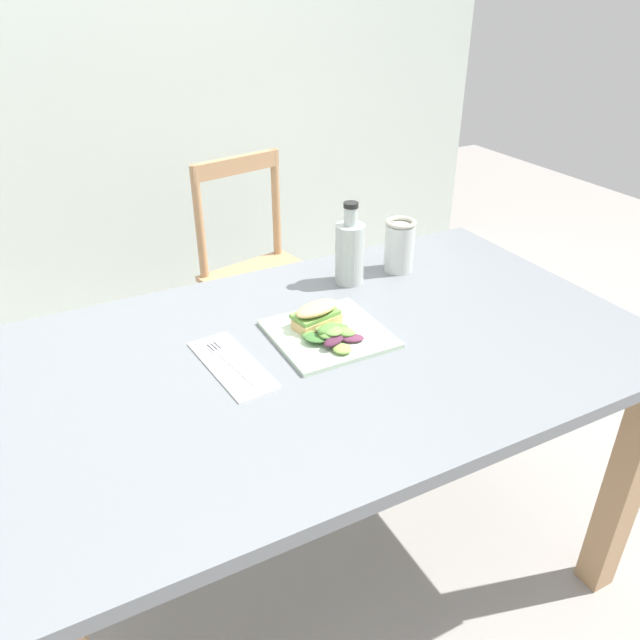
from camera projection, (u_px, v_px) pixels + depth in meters
The scene contains 11 objects.
ground_plane at pixel (295, 621), 1.56m from camera, with size 7.35×7.35×0.00m, color gray.
wall_back_cafe at pixel (84, 16), 2.27m from camera, with size 3.67×0.05×2.60m.
dining_table at pixel (332, 389), 1.38m from camera, with size 1.40×0.85×0.74m.
chair_wooden_far at pixel (263, 276), 2.29m from camera, with size 0.47×0.47×0.87m.
plate_lunch at pixel (328, 334), 1.35m from camera, with size 0.24×0.24×0.01m, color beige.
sandwich_half_front at pixel (317, 314), 1.36m from camera, with size 0.12×0.08×0.06m.
salad_mixed_greens at pixel (331, 333), 1.31m from camera, with size 0.14×0.14×0.04m.
napkin_folded at pixel (232, 365), 1.25m from camera, with size 0.09×0.25×0.00m, color white.
fork_on_napkin at pixel (228, 359), 1.26m from camera, with size 0.05×0.19×0.00m.
bottle_cold_brew at pixel (350, 255), 1.55m from camera, with size 0.07×0.07×0.21m.
mason_jar_iced_tea at pixel (399, 248), 1.62m from camera, with size 0.08×0.08×0.14m.
Camera 1 is at (-0.39, -0.89, 1.44)m, focal length 34.17 mm.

